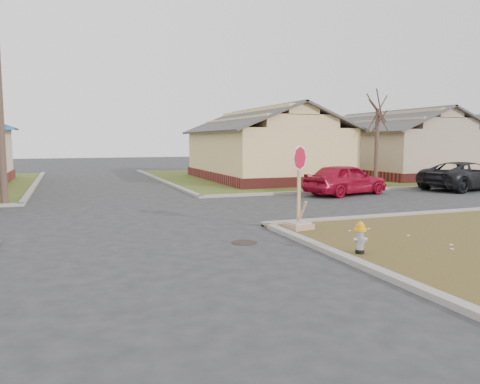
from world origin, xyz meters
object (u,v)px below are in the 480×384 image
object	(u,v)px
fire_hydrant	(360,236)
red_sedan	(346,179)
dark_pickup	(465,176)
stop_sign	(299,211)

from	to	relation	value
fire_hydrant	red_sedan	size ratio (longest dim) A/B	0.17
red_sedan	dark_pickup	xyz separation A→B (m)	(7.07, -0.19, -0.01)
stop_sign	fire_hydrant	bearing A→B (deg)	-100.74
fire_hydrant	stop_sign	distance (m)	3.05
fire_hydrant	dark_pickup	xyz separation A→B (m)	(13.24, 9.89, 0.28)
stop_sign	dark_pickup	world-z (taller)	stop_sign
red_sedan	dark_pickup	size ratio (longest dim) A/B	0.83
stop_sign	dark_pickup	xyz separation A→B (m)	(13.17, 6.84, 0.16)
fire_hydrant	dark_pickup	world-z (taller)	dark_pickup
stop_sign	red_sedan	xyz separation A→B (m)	(6.10, 7.03, 0.17)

